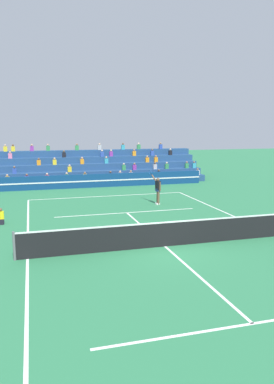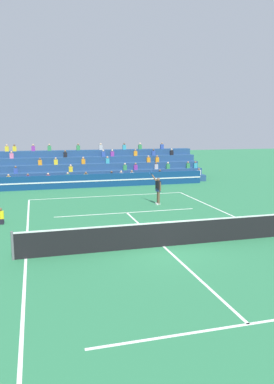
{
  "view_description": "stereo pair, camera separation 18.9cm",
  "coord_description": "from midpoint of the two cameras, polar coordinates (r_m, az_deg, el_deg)",
  "views": [
    {
      "loc": [
        -5.2,
        -14.02,
        4.91
      ],
      "look_at": [
        0.75,
        6.91,
        1.1
      ],
      "focal_mm": 35.0,
      "sensor_mm": 36.0,
      "label": 1
    },
    {
      "loc": [
        -5.02,
        -14.08,
        4.91
      ],
      "look_at": [
        0.75,
        6.91,
        1.1
      ],
      "focal_mm": 35.0,
      "sensor_mm": 36.0,
      "label": 2
    }
  ],
  "objects": [
    {
      "name": "sponsor_banner_wall",
      "position": [
        30.84,
        -5.67,
        1.75
      ],
      "size": [
        18.0,
        0.26,
        1.1
      ],
      "color": "navy",
      "rests_on": "ground"
    },
    {
      "name": "court_lines",
      "position": [
        15.73,
        4.43,
        -8.27
      ],
      "size": [
        11.1,
        23.9,
        0.01
      ],
      "color": "white",
      "rests_on": "ground"
    },
    {
      "name": "tennis_player",
      "position": [
        23.86,
        3.43,
        0.42
      ],
      "size": [
        0.43,
        1.4,
        2.19
      ],
      "color": "brown",
      "rests_on": "ground"
    },
    {
      "name": "tennis_net",
      "position": [
        15.57,
        4.46,
        -6.38
      ],
      "size": [
        12.0,
        0.1,
        1.1
      ],
      "color": "slate",
      "rests_on": "ground"
    },
    {
      "name": "ground_plane",
      "position": [
        15.74,
        4.43,
        -8.29
      ],
      "size": [
        120.0,
        120.0,
        0.0
      ],
      "primitive_type": "plane",
      "color": "#2D7A4C"
    },
    {
      "name": "ball_kid_courtside",
      "position": [
        20.33,
        -19.79,
        -3.69
      ],
      "size": [
        0.3,
        0.36,
        0.84
      ],
      "color": "black",
      "rests_on": "ground"
    },
    {
      "name": "tennis_ball",
      "position": [
        18.34,
        -2.96,
        -5.5
      ],
      "size": [
        0.07,
        0.07,
        0.07
      ],
      "primitive_type": "sphere",
      "color": "#C6DB33",
      "rests_on": "ground"
    },
    {
      "name": "bleacher_stand",
      "position": [
        34.5,
        -6.75,
        3.38
      ],
      "size": [
        20.05,
        4.75,
        3.38
      ],
      "color": "navy",
      "rests_on": "ground"
    }
  ]
}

